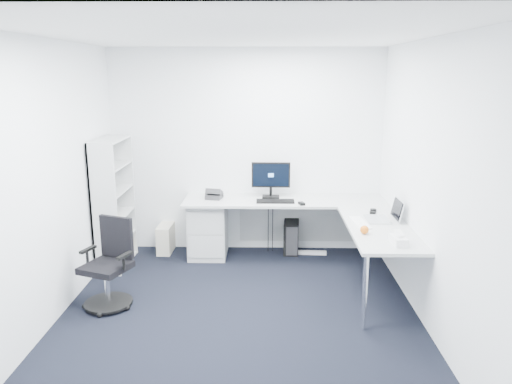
{
  "coord_description": "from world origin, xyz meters",
  "views": [
    {
      "loc": [
        0.26,
        -4.49,
        2.39
      ],
      "look_at": [
        0.15,
        1.05,
        1.05
      ],
      "focal_mm": 35.0,
      "sensor_mm": 36.0,
      "label": 1
    }
  ],
  "objects_px": {
    "task_chair": "(106,265)",
    "monitor": "(271,180)",
    "laptop": "(378,209)",
    "l_desk": "(289,237)",
    "bookshelf": "(114,203)"
  },
  "relations": [
    {
      "from": "l_desk",
      "to": "task_chair",
      "type": "height_order",
      "value": "task_chair"
    },
    {
      "from": "task_chair",
      "to": "l_desk",
      "type": "bearing_deg",
      "value": 51.67
    },
    {
      "from": "task_chair",
      "to": "monitor",
      "type": "xyz_separation_m",
      "value": [
        1.7,
        1.58,
        0.56
      ]
    },
    {
      "from": "monitor",
      "to": "laptop",
      "type": "xyz_separation_m",
      "value": [
        1.18,
        -1.01,
        -0.12
      ]
    },
    {
      "from": "l_desk",
      "to": "laptop",
      "type": "relative_size",
      "value": 7.58
    },
    {
      "from": "bookshelf",
      "to": "laptop",
      "type": "bearing_deg",
      "value": -10.98
    },
    {
      "from": "bookshelf",
      "to": "task_chair",
      "type": "relative_size",
      "value": 1.74
    },
    {
      "from": "bookshelf",
      "to": "monitor",
      "type": "xyz_separation_m",
      "value": [
        1.95,
        0.4,
        0.22
      ]
    },
    {
      "from": "monitor",
      "to": "laptop",
      "type": "relative_size",
      "value": 1.41
    },
    {
      "from": "monitor",
      "to": "laptop",
      "type": "distance_m",
      "value": 1.55
    },
    {
      "from": "monitor",
      "to": "l_desk",
      "type": "bearing_deg",
      "value": -62.5
    },
    {
      "from": "bookshelf",
      "to": "monitor",
      "type": "height_order",
      "value": "bookshelf"
    },
    {
      "from": "l_desk",
      "to": "bookshelf",
      "type": "bearing_deg",
      "value": 178.68
    },
    {
      "from": "task_chair",
      "to": "laptop",
      "type": "distance_m",
      "value": 2.97
    },
    {
      "from": "laptop",
      "to": "monitor",
      "type": "bearing_deg",
      "value": 138.32
    }
  ]
}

